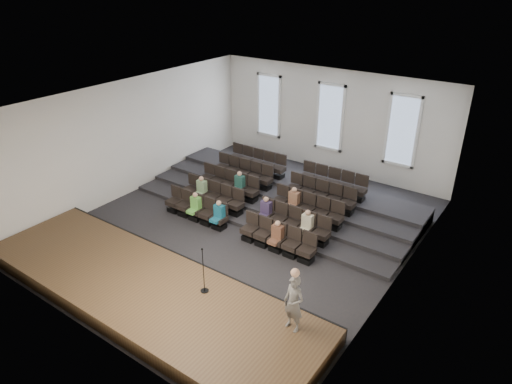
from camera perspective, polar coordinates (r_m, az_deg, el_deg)
ground at (r=17.82m, az=-1.58°, el=-4.43°), size 14.00×14.00×0.00m
ceiling at (r=15.86m, az=-1.80°, el=11.34°), size 12.00×14.00×0.02m
wall_back at (r=22.35m, az=9.28°, el=8.75°), size 12.00×0.04×5.00m
wall_front at (r=12.49m, az=-21.51°, el=-7.67°), size 12.00×0.04×5.00m
wall_left at (r=20.64m, az=-15.29°, el=6.68°), size 0.04×14.00×5.00m
wall_right at (r=14.26m, az=18.11°, el=-2.68°), size 0.04×14.00×5.00m
stage at (r=14.64m, az=-13.85°, el=-11.79°), size 11.80×3.60×0.50m
stage_lip at (r=15.58m, az=-9.00°, el=-8.69°), size 11.80×0.06×0.52m
risers at (r=20.04m, az=3.83°, el=-0.16°), size 11.80×4.80×0.60m
seating_rows at (r=18.60m, az=1.23°, el=-0.64°), size 6.80×4.70×1.67m
windows at (r=22.23m, az=9.23°, el=9.20°), size 8.44×0.10×3.24m
audience at (r=17.65m, az=-0.99°, el=-1.73°), size 5.45×2.64×1.10m
speaker at (r=12.11m, az=4.74°, el=-13.72°), size 0.66×0.49×1.65m
mic_stand at (r=13.60m, az=-6.53°, el=-10.70°), size 0.25×0.25×1.51m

